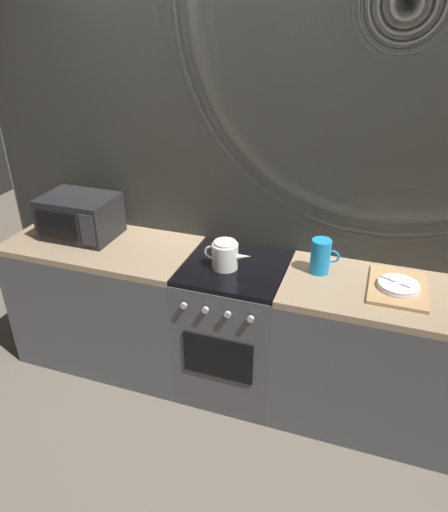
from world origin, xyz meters
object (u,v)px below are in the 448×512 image
object	(u,v)px
dish_pile	(398,287)
microwave	(80,216)
stove_unit	(234,328)
pitcher	(321,256)
kettle	(225,255)

from	to	relation	value
dish_pile	microwave	bearing A→B (deg)	179.13
stove_unit	microwave	distance (m)	1.22
stove_unit	pitcher	world-z (taller)	pitcher
stove_unit	pitcher	xyz separation A→B (m)	(0.48, 0.09, 0.55)
pitcher	stove_unit	bearing A→B (deg)	-169.71
stove_unit	dish_pile	size ratio (longest dim) A/B	2.25
stove_unit	microwave	bearing A→B (deg)	176.74
pitcher	dish_pile	size ratio (longest dim) A/B	0.50
stove_unit	dish_pile	distance (m)	1.02
microwave	pitcher	size ratio (longest dim) A/B	2.30
microwave	pitcher	distance (m)	1.55
kettle	stove_unit	bearing A→B (deg)	41.36
stove_unit	pitcher	bearing A→B (deg)	10.29
microwave	stove_unit	bearing A→B (deg)	-3.26
kettle	pitcher	bearing A→B (deg)	13.58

